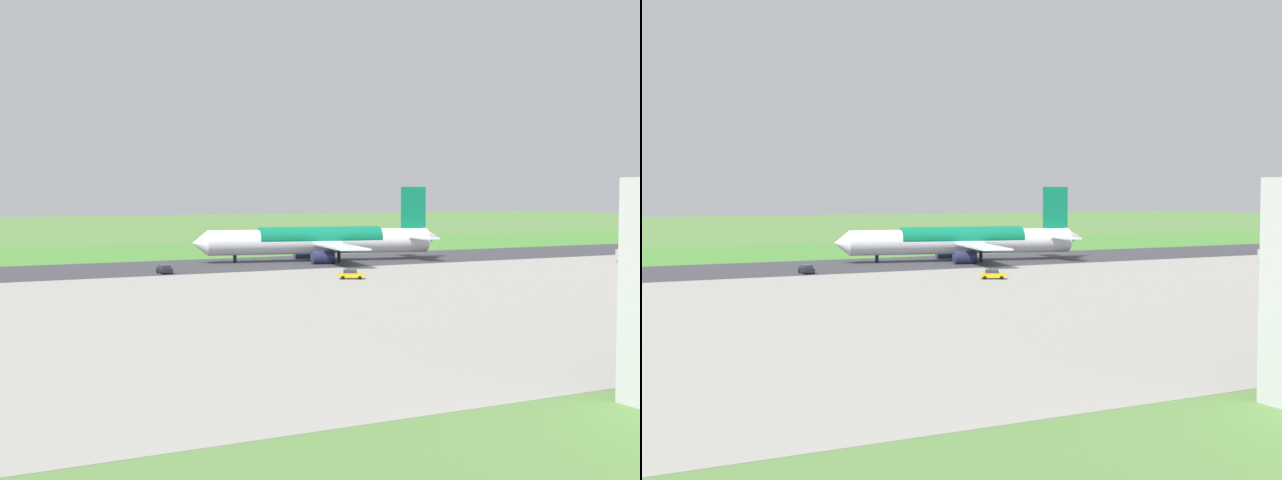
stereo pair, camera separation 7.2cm
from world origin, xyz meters
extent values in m
plane|color=#547F3D|center=(0.00, 0.00, 0.00)|extent=(800.00, 800.00, 0.00)
cube|color=#38383D|center=(0.00, 0.00, 0.03)|extent=(600.00, 31.73, 0.06)
cube|color=gray|center=(0.00, 58.38, 0.03)|extent=(440.00, 110.00, 0.05)
cube|color=#478534|center=(0.00, -36.21, 0.02)|extent=(600.00, 80.00, 0.04)
cylinder|color=white|center=(12.85, 0.00, 4.20)|extent=(48.05, 14.92, 5.20)
cone|color=white|center=(37.81, -5.22, 4.20)|extent=(3.95, 5.45, 4.94)
cone|color=white|center=(-11.82, 5.16, 4.80)|extent=(4.33, 5.04, 4.42)
cube|color=#0C724C|center=(-7.83, 4.32, 11.30)|extent=(5.58, 1.64, 9.00)
cube|color=white|center=(-6.70, 9.71, 5.00)|extent=(5.76, 9.63, 0.36)
cube|color=white|center=(-8.95, -1.06, 5.00)|extent=(5.76, 9.63, 0.36)
cube|color=white|center=(14.12, 10.97, 3.80)|extent=(10.38, 22.76, 0.35)
cube|color=white|center=(9.62, -10.56, 3.80)|extent=(10.38, 22.76, 0.35)
cylinder|color=#23284C|center=(15.85, 7.03, 1.32)|extent=(4.98, 3.66, 2.80)
cylinder|color=#23284C|center=(12.78, -7.65, 1.32)|extent=(4.98, 3.66, 2.80)
cylinder|color=black|center=(30.70, -3.73, 1.71)|extent=(0.70, 0.70, 3.42)
cylinder|color=black|center=(10.73, 4.53, 1.71)|extent=(0.70, 0.70, 3.42)
cylinder|color=black|center=(9.09, -3.30, 1.71)|extent=(0.70, 0.70, 3.42)
cylinder|color=#0C724C|center=(12.85, 0.00, 4.72)|extent=(26.91, 10.52, 5.23)
cube|color=gold|center=(25.52, 36.02, 0.70)|extent=(4.55, 3.55, 0.75)
cube|color=#2D333D|center=(25.70, 35.92, 1.35)|extent=(2.74, 2.53, 0.55)
cylinder|color=black|center=(23.89, 35.92, 0.32)|extent=(0.67, 0.49, 0.64)
cylinder|color=black|center=(24.68, 37.42, 0.32)|extent=(0.67, 0.49, 0.64)
cylinder|color=black|center=(26.36, 34.61, 0.32)|extent=(0.67, 0.49, 0.64)
cylinder|color=black|center=(27.16, 36.12, 0.32)|extent=(0.67, 0.49, 0.64)
cube|color=#B21914|center=(-44.98, 33.36, 1.10)|extent=(3.01, 3.01, 1.30)
cube|color=silver|center=(-42.57, 31.94, 1.55)|extent=(4.44, 3.92, 2.20)
cylinder|color=black|center=(-45.49, 32.50, 0.45)|extent=(0.93, 0.72, 0.90)
cylinder|color=black|center=(-42.56, 30.77, 0.45)|extent=(0.93, 0.72, 0.90)
cylinder|color=black|center=(-41.54, 32.49, 0.45)|extent=(0.93, 0.72, 0.90)
cube|color=black|center=(50.45, 12.38, 0.70)|extent=(1.85, 4.22, 0.75)
cube|color=#2D333D|center=(50.45, 12.58, 1.35)|extent=(1.72, 2.22, 0.55)
cylinder|color=black|center=(51.32, 10.99, 0.32)|extent=(0.23, 0.64, 0.64)
cylinder|color=black|center=(49.62, 10.97, 0.32)|extent=(0.23, 0.64, 0.64)
cylinder|color=black|center=(51.29, 13.79, 0.32)|extent=(0.23, 0.64, 0.64)
cylinder|color=black|center=(49.59, 13.77, 0.32)|extent=(0.23, 0.64, 0.64)
cylinder|color=slate|center=(-23.51, -31.74, 1.03)|extent=(0.10, 0.10, 2.07)
cube|color=red|center=(-23.51, -31.76, 2.37)|extent=(0.60, 0.04, 0.60)
cone|color=orange|center=(-19.63, -38.96, 0.28)|extent=(0.40, 0.40, 0.55)
camera|label=1|loc=(93.72, 157.18, 14.20)|focal=46.95mm
camera|label=2|loc=(93.65, 157.21, 14.20)|focal=46.95mm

